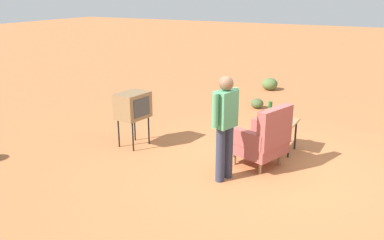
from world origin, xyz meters
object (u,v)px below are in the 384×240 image
at_px(bottle_wine_green, 270,110).
at_px(flower_vase, 277,113).
at_px(side_table, 281,125).
at_px(soda_can_blue, 278,113).
at_px(armchair, 263,138).
at_px(person_standing, 225,122).
at_px(tv_on_stand, 133,106).

relative_size(bottle_wine_green, flower_vase, 1.21).
bearing_deg(flower_vase, side_table, 139.32).
distance_m(soda_can_blue, flower_vase, 0.30).
xyz_separation_m(armchair, person_standing, (0.74, -0.37, 0.44)).
bearing_deg(tv_on_stand, person_standing, 75.41).
xyz_separation_m(soda_can_blue, flower_vase, (0.28, 0.05, 0.09)).
relative_size(tv_on_stand, bottle_wine_green, 3.22).
height_order(side_table, tv_on_stand, tv_on_stand).
height_order(armchair, side_table, armchair).
bearing_deg(tv_on_stand, bottle_wine_green, 113.56).
bearing_deg(tv_on_stand, side_table, 111.90).
bearing_deg(soda_can_blue, side_table, 31.47).
relative_size(side_table, flower_vase, 2.24).
relative_size(tv_on_stand, person_standing, 0.63).
distance_m(tv_on_stand, bottle_wine_green, 2.52).
height_order(tv_on_stand, soda_can_blue, tv_on_stand).
bearing_deg(soda_can_blue, armchair, 3.32).
relative_size(armchair, flower_vase, 4.00).
xyz_separation_m(side_table, flower_vase, (0.08, -0.07, 0.23)).
bearing_deg(flower_vase, person_standing, -13.68).
distance_m(side_table, person_standing, 1.67).
height_order(tv_on_stand, bottle_wine_green, tv_on_stand).
xyz_separation_m(armchair, bottle_wine_green, (-0.81, -0.15, 0.26)).
distance_m(armchair, bottle_wine_green, 0.86).
xyz_separation_m(person_standing, soda_can_blue, (-1.76, 0.31, -0.28)).
xyz_separation_m(side_table, person_standing, (1.56, -0.43, 0.43)).
height_order(bottle_wine_green, soda_can_blue, bottle_wine_green).
distance_m(person_standing, flower_vase, 1.53).
distance_m(tv_on_stand, soda_can_blue, 2.69).
bearing_deg(armchair, bottle_wine_green, -169.34).
height_order(tv_on_stand, person_standing, person_standing).
distance_m(armchair, side_table, 0.82).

